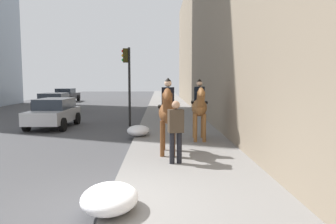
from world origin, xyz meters
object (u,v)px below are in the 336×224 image
(mounted_horse_far, at_px, (199,106))
(pedestrian_greeting, at_px, (176,128))
(mounted_horse_near, at_px, (168,112))
(car_far_lane, at_px, (55,103))
(car_mid_lane, at_px, (54,112))
(traffic_light_near_curb, at_px, (128,74))
(car_near_lane, at_px, (66,95))

(mounted_horse_far, xyz_separation_m, pedestrian_greeting, (-3.40, 1.05, -0.29))
(mounted_horse_near, height_order, car_far_lane, mounted_horse_near)
(car_far_lane, bearing_deg, mounted_horse_far, -141.38)
(pedestrian_greeting, bearing_deg, car_mid_lane, 25.71)
(car_mid_lane, bearing_deg, car_far_lane, -161.55)
(car_mid_lane, distance_m, traffic_light_near_curb, 4.13)
(mounted_horse_near, relative_size, car_near_lane, 0.56)
(car_mid_lane, height_order, traffic_light_near_curb, traffic_light_near_curb)
(mounted_horse_near, height_order, car_near_lane, mounted_horse_near)
(pedestrian_greeting, height_order, car_mid_lane, pedestrian_greeting)
(car_far_lane, bearing_deg, traffic_light_near_curb, -138.76)
(mounted_horse_far, relative_size, pedestrian_greeting, 1.35)
(mounted_horse_far, distance_m, traffic_light_near_curb, 5.68)
(mounted_horse_near, bearing_deg, pedestrian_greeting, 11.10)
(mounted_horse_near, xyz_separation_m, traffic_light_near_curb, (6.80, 1.87, 1.25))
(car_near_lane, height_order, car_mid_lane, same)
(mounted_horse_near, bearing_deg, car_mid_lane, -137.00)
(pedestrian_greeting, bearing_deg, mounted_horse_near, -2.38)
(pedestrian_greeting, bearing_deg, car_near_lane, 10.39)
(car_mid_lane, bearing_deg, traffic_light_near_curb, 96.83)
(pedestrian_greeting, relative_size, car_near_lane, 0.41)
(pedestrian_greeting, xyz_separation_m, car_far_lane, (14.75, 7.90, -0.35))
(car_near_lane, bearing_deg, car_far_lane, -165.16)
(pedestrian_greeting, relative_size, traffic_light_near_curb, 0.43)
(car_mid_lane, height_order, car_far_lane, same)
(car_far_lane, distance_m, traffic_light_near_curb, 9.14)
(car_near_lane, bearing_deg, mounted_horse_far, -151.05)
(mounted_horse_near, distance_m, pedestrian_greeting, 1.24)
(mounted_horse_near, relative_size, car_mid_lane, 0.59)
(car_near_lane, relative_size, car_far_lane, 0.98)
(car_near_lane, height_order, car_far_lane, same)
(traffic_light_near_curb, bearing_deg, pedestrian_greeting, -165.62)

